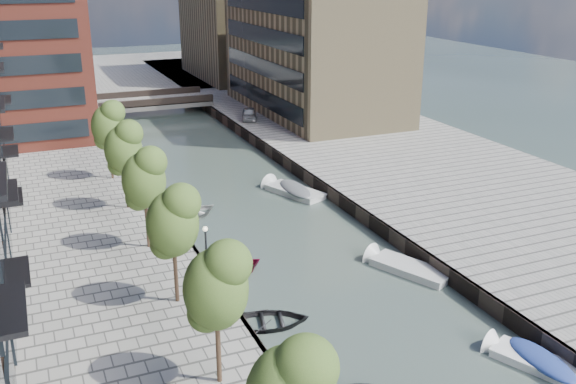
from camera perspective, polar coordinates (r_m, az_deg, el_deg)
water at (r=48.16m, az=-4.12°, el=-0.67°), size 300.00×300.00×0.00m
quay_right at (r=54.94m, az=11.86°, el=2.08°), size 20.00×140.00×1.00m
quay_wall_left at (r=46.53m, az=-11.25°, el=-1.09°), size 0.25×140.00×1.00m
quay_wall_right at (r=50.15m, az=2.47°, el=0.80°), size 0.25×140.00×1.00m
far_closure at (r=105.10m, az=-15.02°, el=10.08°), size 80.00×40.00×1.00m
tan_block_near at (r=72.14m, az=2.21°, el=12.69°), size 12.00×25.00×14.00m
tan_block_far at (r=96.10m, az=-4.58°, el=14.95°), size 12.00×20.00×16.00m
bridge at (r=77.73m, az=-11.93°, el=7.84°), size 13.00×6.00×1.30m
tree_2 at (r=24.44m, az=-6.45°, el=-8.11°), size 2.50×2.50×5.95m
tree_3 at (r=30.63m, az=-10.25°, el=-2.42°), size 2.50×2.50×5.95m
tree_4 at (r=37.11m, az=-12.72°, el=1.34°), size 2.50×2.50×5.95m
tree_5 at (r=43.75m, az=-14.45°, el=3.96°), size 2.50×2.50×5.95m
tree_6 at (r=50.49m, az=-15.74°, el=5.89°), size 2.50×2.50×5.95m
lamp_1 at (r=30.73m, az=-7.25°, el=-5.83°), size 0.24×0.24×4.12m
lamp_2 at (r=45.39m, az=-12.85°, el=2.29°), size 0.24×0.24×4.12m
sloop_2 at (r=36.82m, az=-5.15°, el=-7.33°), size 5.14×4.32×0.91m
sloop_3 at (r=45.30m, az=-8.64°, el=-2.18°), size 5.16×4.54×0.89m
sloop_4 at (r=31.99m, az=-1.77°, el=-11.72°), size 4.67×3.81×0.85m
motorboat_2 at (r=37.89m, az=9.95°, el=-6.59°), size 3.75×5.42×1.72m
motorboat_3 at (r=31.07m, az=20.82°, el=-13.79°), size 3.31×4.81×1.53m
motorboat_4 at (r=49.34m, az=0.20°, el=0.15°), size 3.72×5.66×1.79m
car at (r=68.79m, az=-3.46°, el=6.95°), size 2.62×4.02×1.27m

